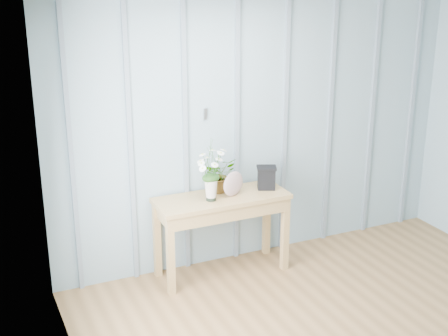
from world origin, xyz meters
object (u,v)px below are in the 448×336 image
sideboard (222,208)px  daisy_vase (211,164)px  felt_disc_vessel (233,184)px  carved_box (266,178)px

sideboard → daisy_vase: (-0.12, -0.05, 0.45)m
sideboard → felt_disc_vessel: 0.25m
daisy_vase → carved_box: size_ratio=2.53×
sideboard → carved_box: bearing=0.5°
carved_box → sideboard: bearing=-179.5°
felt_disc_vessel → carved_box: bearing=-12.1°
sideboard → daisy_vase: size_ratio=2.22×
sideboard → carved_box: carved_box is taller
sideboard → daisy_vase: 0.47m
daisy_vase → felt_disc_vessel: (0.22, 0.02, -0.22)m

